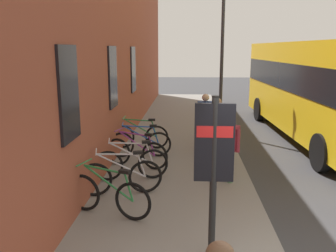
% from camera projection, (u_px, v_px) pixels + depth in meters
% --- Properties ---
extents(ground, '(60.00, 60.00, 0.00)m').
position_uv_depth(ground, '(276.00, 162.00, 10.08)').
color(ground, '#38383A').
extents(sidewalk_pavement, '(24.00, 3.50, 0.12)m').
position_uv_depth(sidewalk_pavement, '(180.00, 140.00, 12.18)').
color(sidewalk_pavement, gray).
rests_on(sidewalk_pavement, ground).
extents(station_facade, '(22.00, 0.65, 9.04)m').
position_uv_depth(station_facade, '(123.00, 8.00, 12.31)').
color(station_facade, brown).
rests_on(station_facade, ground).
extents(bicycle_beside_lamp, '(0.70, 1.69, 0.97)m').
position_uv_depth(bicycle_beside_lamp, '(108.00, 195.00, 6.51)').
color(bicycle_beside_lamp, black).
rests_on(bicycle_beside_lamp, sidewalk_pavement).
extents(bicycle_nearest_sign, '(0.58, 1.74, 0.97)m').
position_uv_depth(bicycle_nearest_sign, '(121.00, 177.00, 7.46)').
color(bicycle_nearest_sign, black).
rests_on(bicycle_nearest_sign, sidewalk_pavement).
extents(bicycle_far_end, '(0.53, 1.75, 0.97)m').
position_uv_depth(bicycle_far_end, '(131.00, 164.00, 8.31)').
color(bicycle_far_end, black).
rests_on(bicycle_far_end, sidewalk_pavement).
extents(bicycle_under_window, '(0.68, 1.70, 0.97)m').
position_uv_depth(bicycle_under_window, '(136.00, 153.00, 9.18)').
color(bicycle_under_window, black).
rests_on(bicycle_under_window, sidewalk_pavement).
extents(bicycle_by_door, '(0.48, 1.77, 0.97)m').
position_uv_depth(bicycle_by_door, '(140.00, 143.00, 10.06)').
color(bicycle_by_door, black).
rests_on(bicycle_by_door, sidewalk_pavement).
extents(bicycle_mid_rack, '(0.48, 1.77, 0.97)m').
position_uv_depth(bicycle_mid_rack, '(140.00, 136.00, 10.94)').
color(bicycle_mid_rack, black).
rests_on(bicycle_mid_rack, sidewalk_pavement).
extents(transit_info_sign, '(0.10, 0.55, 2.40)m').
position_uv_depth(transit_info_sign, '(214.00, 153.00, 4.93)').
color(transit_info_sign, black).
rests_on(transit_info_sign, sidewalk_pavement).
extents(city_bus, '(10.61, 3.02, 3.35)m').
position_uv_depth(city_bus, '(320.00, 85.00, 12.19)').
color(city_bus, yellow).
rests_on(city_bus, ground).
extents(pedestrian_crossing_street, '(0.42, 0.61, 1.72)m').
position_uv_depth(pedestrian_crossing_street, '(217.00, 122.00, 9.71)').
color(pedestrian_crossing_street, '#334C8C').
rests_on(pedestrian_crossing_street, sidewalk_pavement).
extents(pedestrian_by_facade, '(0.26, 0.63, 1.66)m').
position_uv_depth(pedestrian_by_facade, '(205.00, 115.00, 10.98)').
color(pedestrian_by_facade, '#334C8C').
rests_on(pedestrian_by_facade, sidewalk_pavement).
extents(pedestrian_near_bus, '(0.47, 0.48, 1.56)m').
position_uv_depth(pedestrian_near_bus, '(228.00, 142.00, 8.05)').
color(pedestrian_near_bus, '#4C724C').
rests_on(pedestrian_near_bus, sidewalk_pavement).
extents(street_lamp, '(0.28, 0.28, 5.23)m').
position_uv_depth(street_lamp, '(222.00, 46.00, 12.76)').
color(street_lamp, '#333338').
rests_on(street_lamp, sidewalk_pavement).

